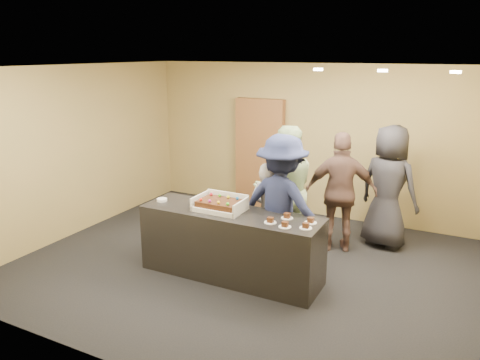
{
  "coord_description": "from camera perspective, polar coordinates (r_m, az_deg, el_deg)",
  "views": [
    {
      "loc": [
        2.69,
        -5.37,
        2.9
      ],
      "look_at": [
        -0.06,
        0.0,
        1.23
      ],
      "focal_mm": 35.0,
      "sensor_mm": 36.0,
      "label": 1
    }
  ],
  "objects": [
    {
      "name": "person_server_grey",
      "position": [
        6.39,
        3.46,
        -4.27
      ],
      "size": [
        0.58,
        0.43,
        1.48
      ],
      "primitive_type": "imported",
      "rotation": [
        0.0,
        0.0,
        3.0
      ],
      "color": "gray",
      "rests_on": "floor"
    },
    {
      "name": "slice_d",
      "position": [
        5.7,
        8.6,
        -4.97
      ],
      "size": [
        0.15,
        0.15,
        0.07
      ],
      "color": "white",
      "rests_on": "serving_counter"
    },
    {
      "name": "serving_counter",
      "position": [
        6.19,
        -1.12,
        -7.84
      ],
      "size": [
        2.4,
        0.71,
        0.9
      ],
      "primitive_type": "cube",
      "rotation": [
        0.0,
        0.0,
        0.0
      ],
      "color": "black",
      "rests_on": "floor"
    },
    {
      "name": "slice_b",
      "position": [
        5.82,
        5.75,
        -4.45
      ],
      "size": [
        0.15,
        0.15,
        0.07
      ],
      "color": "white",
      "rests_on": "serving_counter"
    },
    {
      "name": "room",
      "position": [
        6.21,
        0.49,
        1.04
      ],
      "size": [
        6.04,
        6.0,
        2.7
      ],
      "color": "black",
      "rests_on": "ground"
    },
    {
      "name": "person_brown_extra",
      "position": [
        7.01,
        12.19,
        -1.5
      ],
      "size": [
        1.13,
        0.77,
        1.79
      ],
      "primitive_type": "imported",
      "rotation": [
        0.0,
        0.0,
        3.49
      ],
      "color": "brown",
      "rests_on": "floor"
    },
    {
      "name": "slice_e",
      "position": [
        5.53,
        8.02,
        -5.62
      ],
      "size": [
        0.15,
        0.15,
        0.07
      ],
      "color": "white",
      "rests_on": "serving_counter"
    },
    {
      "name": "slice_a",
      "position": [
        5.65,
        3.72,
        -5.0
      ],
      "size": [
        0.15,
        0.15,
        0.07
      ],
      "color": "white",
      "rests_on": "serving_counter"
    },
    {
      "name": "person_navy_man",
      "position": [
        6.19,
        5.11,
        -3.05
      ],
      "size": [
        1.3,
        0.86,
        1.88
      ],
      "primitive_type": "imported",
      "rotation": [
        0.0,
        0.0,
        3.0
      ],
      "color": "#1C2346",
      "rests_on": "floor"
    },
    {
      "name": "ceiling_spotlights",
      "position": [
        5.98,
        16.99,
        12.64
      ],
      "size": [
        1.72,
        0.12,
        0.03
      ],
      "color": "#FFEAC6",
      "rests_on": "ceiling"
    },
    {
      "name": "storage_cabinet",
      "position": [
        8.77,
        2.4,
        3.17
      ],
      "size": [
        0.94,
        0.15,
        2.06
      ],
      "primitive_type": "cube",
      "color": "brown",
      "rests_on": "floor"
    },
    {
      "name": "slice_c",
      "position": [
        5.53,
        5.5,
        -5.51
      ],
      "size": [
        0.15,
        0.15,
        0.07
      ],
      "color": "white",
      "rests_on": "serving_counter"
    },
    {
      "name": "sheet_cake",
      "position": [
        6.06,
        -2.48,
        -2.81
      ],
      "size": [
        0.54,
        0.37,
        0.11
      ],
      "color": "#351D0C",
      "rests_on": "cake_box"
    },
    {
      "name": "cake_box",
      "position": [
        6.1,
        -2.36,
        -3.22
      ],
      "size": [
        0.64,
        0.44,
        0.19
      ],
      "color": "white",
      "rests_on": "serving_counter"
    },
    {
      "name": "person_dark_suit",
      "position": [
        7.34,
        17.64,
        -0.78
      ],
      "size": [
        1.05,
        0.85,
        1.87
      ],
      "primitive_type": "imported",
      "rotation": [
        0.0,
        0.0,
        2.82
      ],
      "color": "#26252B",
      "rests_on": "floor"
    },
    {
      "name": "plate_stack",
      "position": [
        6.53,
        -9.49,
        -2.4
      ],
      "size": [
        0.14,
        0.14,
        0.04
      ],
      "primitive_type": "cylinder",
      "color": "white",
      "rests_on": "serving_counter"
    },
    {
      "name": "person_sage_man",
      "position": [
        6.81,
        5.51,
        -1.24
      ],
      "size": [
        1.16,
        1.11,
        1.89
      ],
      "primitive_type": "imported",
      "rotation": [
        0.0,
        0.0,
        3.75
      ],
      "color": "#91AB78",
      "rests_on": "floor"
    }
  ]
}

